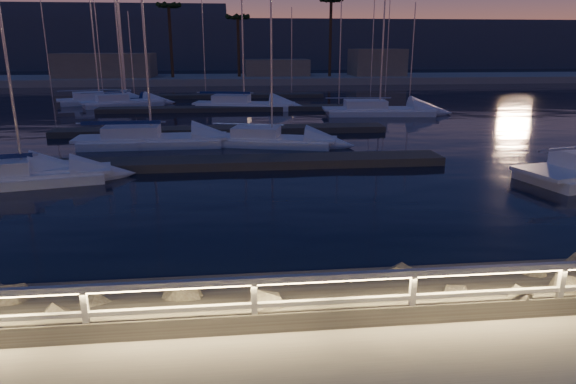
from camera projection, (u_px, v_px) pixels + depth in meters
name	position (u px, v px, depth m)	size (l,w,h in m)	color
ground	(201.00, 332.00, 9.46)	(400.00, 400.00, 0.00)	#A8A498
harbor_water	(223.00, 127.00, 39.55)	(400.00, 440.00, 0.60)	black
guard_rail	(195.00, 295.00, 9.23)	(44.11, 0.12, 1.06)	silver
riprap	(222.00, 302.00, 11.05)	(36.79, 2.79, 1.33)	#6C685C
floating_docks	(223.00, 117.00, 40.62)	(22.00, 36.00, 0.40)	#4E4941
far_shore	(226.00, 77.00, 80.11)	(160.00, 14.00, 5.20)	#A8A498
palm_left	(169.00, 9.00, 74.61)	(3.00, 3.00, 11.20)	#463220
palm_center	(238.00, 19.00, 76.99)	(3.00, 3.00, 9.70)	#463220
palm_right	(331.00, 4.00, 76.87)	(3.00, 3.00, 12.20)	#463220
distant_hills	(142.00, 46.00, 133.57)	(230.00, 37.50, 18.00)	#354053
sailboat_b	(18.00, 175.00, 21.60)	(7.24, 3.50, 11.89)	white
sailboat_c	(269.00, 139.00, 30.07)	(7.70, 4.10, 12.59)	white
sailboat_g	(148.00, 139.00, 29.87)	(8.70, 2.80, 14.64)	white
sailboat_j	(121.00, 102.00, 49.12)	(8.03, 5.06, 13.33)	white
sailboat_k	(241.00, 104.00, 47.17)	(9.50, 4.62, 15.55)	white
sailboat_l	(376.00, 110.00, 43.18)	(9.71, 3.63, 16.06)	white
sailboat_m	(124.00, 99.00, 52.46)	(6.79, 3.25, 11.22)	#1B2350
sailboat_n	(97.00, 100.00, 51.22)	(8.23, 4.67, 13.54)	white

